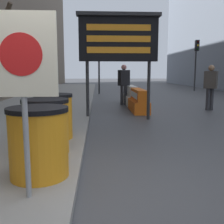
# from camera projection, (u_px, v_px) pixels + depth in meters

# --- Properties ---
(ground_plane) EXTENTS (120.00, 120.00, 0.00)m
(ground_plane) POSITION_uv_depth(u_px,v_px,m) (76.00, 198.00, 3.12)
(ground_plane) COLOR #3F3F42
(barrel_drum_foreground) EXTENTS (0.79, 0.79, 0.93)m
(barrel_drum_foreground) POSITION_uv_depth(u_px,v_px,m) (39.00, 142.00, 3.42)
(barrel_drum_foreground) COLOR orange
(barrel_drum_foreground) RESTS_ON sidewalk_left
(barrel_drum_middle) EXTENTS (0.79, 0.79, 0.93)m
(barrel_drum_middle) POSITION_uv_depth(u_px,v_px,m) (46.00, 126.00, 4.42)
(barrel_drum_middle) COLOR orange
(barrel_drum_middle) RESTS_ON sidewalk_left
(barrel_drum_back) EXTENTS (0.79, 0.79, 0.93)m
(barrel_drum_back) POSITION_uv_depth(u_px,v_px,m) (54.00, 116.00, 5.43)
(barrel_drum_back) COLOR orange
(barrel_drum_back) RESTS_ON sidewalk_left
(warning_sign) EXTENTS (0.72, 0.08, 1.97)m
(warning_sign) POSITION_uv_depth(u_px,v_px,m) (22.00, 68.00, 2.68)
(warning_sign) COLOR gray
(warning_sign) RESTS_ON sidewalk_left
(message_board) EXTENTS (2.52, 0.36, 3.24)m
(message_board) POSITION_uv_depth(u_px,v_px,m) (118.00, 39.00, 7.93)
(message_board) COLOR #28282B
(message_board) RESTS_ON ground_plane
(jersey_barrier_orange_far) EXTENTS (0.57, 2.03, 0.86)m
(jersey_barrier_orange_far) POSITION_uv_depth(u_px,v_px,m) (138.00, 102.00, 10.02)
(jersey_barrier_orange_far) COLOR orange
(jersey_barrier_orange_far) RESTS_ON ground_plane
(jersey_barrier_white) EXTENTS (0.55, 2.01, 0.87)m
(jersey_barrier_white) POSITION_uv_depth(u_px,v_px,m) (131.00, 96.00, 12.26)
(jersey_barrier_white) COLOR silver
(jersey_barrier_white) RESTS_ON ground_plane
(traffic_cone_near) EXTENTS (0.31, 0.31, 0.55)m
(traffic_cone_near) POSITION_uv_depth(u_px,v_px,m) (145.00, 95.00, 14.46)
(traffic_cone_near) COLOR black
(traffic_cone_near) RESTS_ON ground_plane
(traffic_light_near_curb) EXTENTS (0.28, 0.44, 4.41)m
(traffic_light_near_curb) POSITION_uv_depth(u_px,v_px,m) (99.00, 47.00, 17.70)
(traffic_light_near_curb) COLOR #2D2D30
(traffic_light_near_curb) RESTS_ON ground_plane
(traffic_light_far_side) EXTENTS (0.28, 0.45, 3.99)m
(traffic_light_far_side) POSITION_uv_depth(u_px,v_px,m) (196.00, 54.00, 20.73)
(traffic_light_far_side) COLOR #2D2D30
(traffic_light_far_side) RESTS_ON ground_plane
(pedestrian_worker) EXTENTS (0.54, 0.51, 1.77)m
(pedestrian_worker) POSITION_uv_depth(u_px,v_px,m) (211.00, 84.00, 10.27)
(pedestrian_worker) COLOR #333338
(pedestrian_worker) RESTS_ON ground_plane
(pedestrian_passerby) EXTENTS (0.56, 0.48, 1.83)m
(pedestrian_passerby) POSITION_uv_depth(u_px,v_px,m) (124.00, 81.00, 11.90)
(pedestrian_passerby) COLOR #333338
(pedestrian_passerby) RESTS_ON ground_plane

